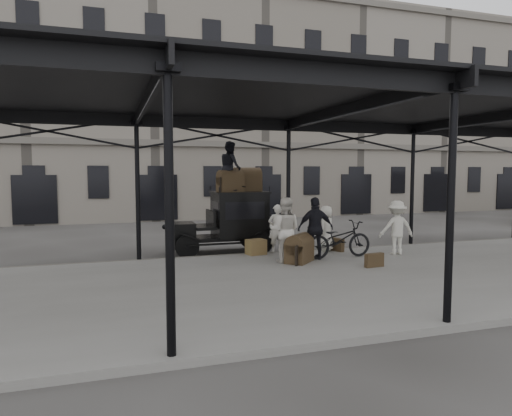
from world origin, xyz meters
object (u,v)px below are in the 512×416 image
at_px(taxi, 231,219).
at_px(steamer_trunk_platform, 299,250).
at_px(bicycle, 339,239).
at_px(steamer_trunk_roof_near, 230,183).
at_px(porter_left, 277,229).
at_px(porter_official, 315,228).

distance_m(taxi, steamer_trunk_platform, 3.41).
relative_size(taxi, bicycle, 1.63).
distance_m(bicycle, steamer_trunk_roof_near, 4.24).
xyz_separation_m(bicycle, steamer_trunk_platform, (-1.47, -0.25, -0.23)).
bearing_deg(steamer_trunk_roof_near, porter_left, -51.74).
height_order(taxi, steamer_trunk_roof_near, steamer_trunk_roof_near).
xyz_separation_m(taxi, bicycle, (2.81, -2.81, -0.47)).
relative_size(porter_official, steamer_trunk_platform, 1.99).
xyz_separation_m(porter_official, steamer_trunk_platform, (-0.65, -0.26, -0.61)).
relative_size(porter_left, steamer_trunk_roof_near, 1.91).
height_order(porter_official, bicycle, porter_official).
bearing_deg(taxi, steamer_trunk_platform, -66.43).
relative_size(bicycle, steamer_trunk_platform, 2.29).
bearing_deg(taxi, porter_left, -47.06).
distance_m(taxi, porter_official, 3.44).
bearing_deg(porter_official, steamer_trunk_platform, 28.54).
bearing_deg(taxi, porter_official, -54.67).
relative_size(porter_left, steamer_trunk_platform, 1.67).
bearing_deg(steamer_trunk_platform, porter_official, -23.08).
height_order(porter_left, steamer_trunk_roof_near, steamer_trunk_roof_near).
distance_m(bicycle, steamer_trunk_platform, 1.51).
bearing_deg(bicycle, porter_official, 87.33).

